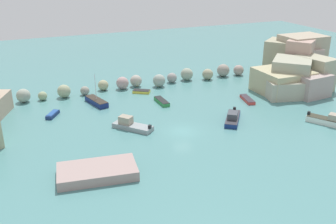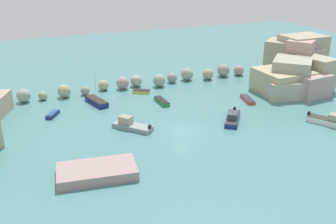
# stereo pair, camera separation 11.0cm
# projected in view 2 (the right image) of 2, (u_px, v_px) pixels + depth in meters

# --- Properties ---
(cove_water) EXTENTS (160.00, 160.00, 0.00)m
(cove_water) POSITION_uv_depth(u_px,v_px,m) (183.00, 131.00, 54.17)
(cove_water) COLOR teal
(cove_water) RESTS_ON ground
(cliff_headland_right) EXTENTS (18.99, 19.46, 8.57)m
(cliff_headland_right) POSITION_uv_depth(u_px,v_px,m) (296.00, 68.00, 73.53)
(cliff_headland_right) COLOR #AD958C
(cliff_headland_right) RESTS_ON ground
(rock_breakwater) EXTENTS (44.83, 4.19, 2.56)m
(rock_breakwater) POSITION_uv_depth(u_px,v_px,m) (150.00, 80.00, 73.27)
(rock_breakwater) COLOR #99A293
(rock_breakwater) RESTS_ON ground
(stone_dock) EXTENTS (9.31, 5.83, 1.13)m
(stone_dock) POSITION_uv_depth(u_px,v_px,m) (97.00, 171.00, 42.88)
(stone_dock) COLOR #A38A85
(stone_dock) RESTS_ON ground
(moored_boat_0) EXTENTS (4.74, 6.41, 1.79)m
(moored_boat_0) POSITION_uv_depth(u_px,v_px,m) (331.00, 121.00, 56.01)
(moored_boat_0) COLOR white
(moored_boat_0) RESTS_ON cove_water
(moored_boat_1) EXTENTS (5.31, 5.76, 1.75)m
(moored_boat_1) POSITION_uv_depth(u_px,v_px,m) (131.00, 125.00, 54.89)
(moored_boat_1) COLOR gray
(moored_boat_1) RESTS_ON cove_water
(moored_boat_2) EXTENTS (2.49, 3.18, 0.61)m
(moored_boat_2) POSITION_uv_depth(u_px,v_px,m) (53.00, 114.00, 59.35)
(moored_boat_2) COLOR navy
(moored_boat_2) RESTS_ON cove_water
(moored_boat_3) EXTENTS (5.15, 6.00, 1.59)m
(moored_boat_3) POSITION_uv_depth(u_px,v_px,m) (233.00, 118.00, 57.38)
(moored_boat_3) COLOR navy
(moored_boat_3) RESTS_ON cove_water
(moored_boat_4) EXTENTS (3.38, 2.89, 0.51)m
(moored_boat_4) POSITION_uv_depth(u_px,v_px,m) (142.00, 91.00, 69.80)
(moored_boat_4) COLOR yellow
(moored_boat_4) RESTS_ON cove_water
(moored_boat_5) EXTENTS (2.93, 5.77, 5.18)m
(moored_boat_5) POSITION_uv_depth(u_px,v_px,m) (97.00, 101.00, 64.28)
(moored_boat_5) COLOR navy
(moored_boat_5) RESTS_ON cove_water
(moored_boat_6) EXTENTS (1.25, 4.28, 0.63)m
(moored_boat_6) POSITION_uv_depth(u_px,v_px,m) (162.00, 101.00, 64.71)
(moored_boat_6) COLOR #2F8642
(moored_boat_6) RESTS_ON cove_water
(moored_boat_7) EXTENTS (2.13, 4.50, 0.53)m
(moored_boat_7) POSITION_uv_depth(u_px,v_px,m) (248.00, 99.00, 65.75)
(moored_boat_7) COLOR #C53934
(moored_boat_7) RESTS_ON cove_water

